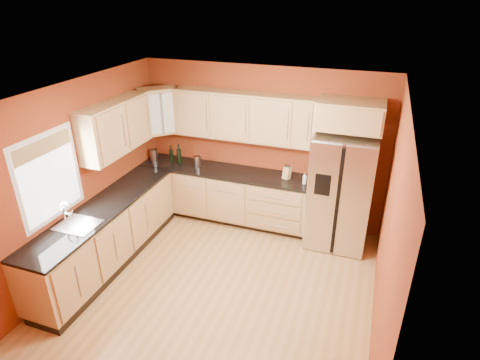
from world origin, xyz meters
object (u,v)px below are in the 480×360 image
object	(u,v)px
soap_dispenser	(305,179)
canister_left	(154,155)
knife_block	(287,173)
refrigerator	(340,191)
wine_bottle_a	(171,153)

from	to	relation	value
soap_dispenser	canister_left	bearing A→B (deg)	179.04
canister_left	knife_block	world-z (taller)	canister_left
refrigerator	canister_left	xyz separation A→B (m)	(-3.20, 0.05, 0.13)
knife_block	soap_dispenser	world-z (taller)	knife_block
refrigerator	soap_dispenser	bearing A→B (deg)	179.35
canister_left	wine_bottle_a	xyz separation A→B (m)	(0.31, 0.07, 0.04)
refrigerator	knife_block	distance (m)	0.86
wine_bottle_a	soap_dispenser	bearing A→B (deg)	-2.71
refrigerator	wine_bottle_a	distance (m)	2.90
refrigerator	soap_dispenser	xyz separation A→B (m)	(-0.55, 0.01, 0.12)
canister_left	wine_bottle_a	size ratio (longest dim) A/B	0.72
canister_left	soap_dispenser	world-z (taller)	canister_left
refrigerator	canister_left	world-z (taller)	refrigerator
canister_left	soap_dispenser	xyz separation A→B (m)	(2.65, -0.04, -0.02)
knife_block	soap_dispenser	xyz separation A→B (m)	(0.30, -0.08, -0.01)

